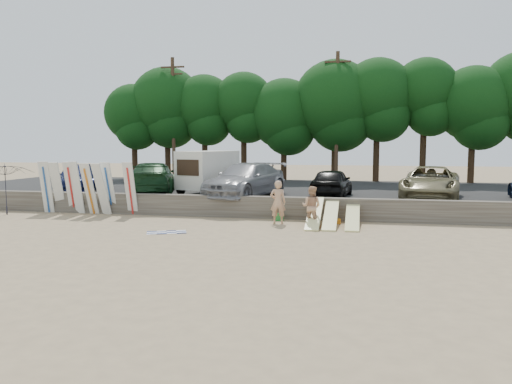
% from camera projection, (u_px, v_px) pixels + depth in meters
% --- Properties ---
extents(ground, '(120.00, 120.00, 0.00)m').
position_uv_depth(ground, '(266.00, 230.00, 19.85)').
color(ground, tan).
rests_on(ground, ground).
extents(seawall, '(44.00, 0.50, 1.00)m').
position_uv_depth(seawall, '(278.00, 208.00, 22.72)').
color(seawall, '#6B6356').
rests_on(seawall, ground).
extents(parking_lot, '(44.00, 14.50, 0.70)m').
position_uv_depth(parking_lot, '(298.00, 194.00, 30.05)').
color(parking_lot, '#282828').
rests_on(parking_lot, ground).
extents(treeline, '(32.80, 6.09, 8.88)m').
position_uv_depth(treeline, '(318.00, 102.00, 36.20)').
color(treeline, '#382616').
rests_on(treeline, parking_lot).
extents(utility_poles, '(25.80, 0.26, 9.00)m').
position_uv_depth(utility_poles, '(337.00, 114.00, 34.51)').
color(utility_poles, '#473321').
rests_on(utility_poles, parking_lot).
extents(box_trailer, '(2.86, 3.99, 2.31)m').
position_uv_depth(box_trailer, '(208.00, 170.00, 26.93)').
color(box_trailer, silver).
rests_on(box_trailer, parking_lot).
extents(car_0, '(4.06, 5.59, 1.50)m').
position_uv_depth(car_0, '(78.00, 178.00, 28.50)').
color(car_0, '#141C47').
rests_on(car_0, parking_lot).
extents(car_1, '(4.09, 6.23, 1.68)m').
position_uv_depth(car_1, '(153.00, 178.00, 27.23)').
color(car_1, black).
rests_on(car_1, parking_lot).
extents(car_2, '(3.92, 6.33, 1.71)m').
position_uv_depth(car_2, '(245.00, 180.00, 25.41)').
color(car_2, gray).
rests_on(car_2, parking_lot).
extents(car_3, '(2.14, 4.43, 1.46)m').
position_uv_depth(car_3, '(332.00, 183.00, 25.30)').
color(car_3, black).
rests_on(car_3, parking_lot).
extents(car_4, '(3.62, 6.11, 1.59)m').
position_uv_depth(car_4, '(431.00, 183.00, 24.57)').
color(car_4, olive).
rests_on(car_4, parking_lot).
extents(surfboard_upright_0, '(0.59, 0.67, 2.55)m').
position_uv_depth(surfboard_upright_0, '(46.00, 187.00, 24.43)').
color(surfboard_upright_0, silver).
rests_on(surfboard_upright_0, ground).
extents(surfboard_upright_1, '(0.55, 0.80, 2.52)m').
position_uv_depth(surfboard_upright_1, '(57.00, 188.00, 24.47)').
color(surfboard_upright_1, silver).
rests_on(surfboard_upright_1, ground).
extents(surfboard_upright_2, '(0.58, 0.75, 2.53)m').
position_uv_depth(surfboard_upright_2, '(71.00, 188.00, 24.28)').
color(surfboard_upright_2, silver).
rests_on(surfboard_upright_2, ground).
extents(surfboard_upright_3, '(0.58, 0.61, 2.57)m').
position_uv_depth(surfboard_upright_3, '(77.00, 188.00, 24.19)').
color(surfboard_upright_3, silver).
rests_on(surfboard_upright_3, ground).
extents(surfboard_upright_4, '(0.55, 0.87, 2.50)m').
position_uv_depth(surfboard_upright_4, '(89.00, 189.00, 23.88)').
color(surfboard_upright_4, silver).
rests_on(surfboard_upright_4, ground).
extents(surfboard_upright_5, '(0.64, 0.93, 2.49)m').
position_uv_depth(surfboard_upright_5, '(101.00, 189.00, 23.73)').
color(surfboard_upright_5, silver).
rests_on(surfboard_upright_5, ground).
extents(surfboard_upright_6, '(0.57, 0.73, 2.54)m').
position_uv_depth(surfboard_upright_6, '(109.00, 188.00, 23.93)').
color(surfboard_upright_6, silver).
rests_on(surfboard_upright_6, ground).
extents(surfboard_upright_7, '(0.51, 0.63, 2.55)m').
position_uv_depth(surfboard_upright_7, '(130.00, 189.00, 23.62)').
color(surfboard_upright_7, silver).
rests_on(surfboard_upright_7, ground).
extents(surfboard_low_0, '(0.56, 2.86, 1.05)m').
position_uv_depth(surfboard_low_0, '(315.00, 213.00, 20.75)').
color(surfboard_low_0, '#FBF59E').
rests_on(surfboard_low_0, ground).
extents(surfboard_low_1, '(0.56, 2.89, 0.94)m').
position_uv_depth(surfboard_low_1, '(331.00, 215.00, 20.71)').
color(surfboard_low_1, '#FBF59E').
rests_on(surfboard_low_1, ground).
extents(surfboard_low_2, '(0.56, 2.92, 0.81)m').
position_uv_depth(surfboard_low_2, '(353.00, 217.00, 20.59)').
color(surfboard_low_2, '#FBF59E').
rests_on(surfboard_low_2, ground).
extents(beachgoer_a, '(0.71, 0.50, 1.85)m').
position_uv_depth(beachgoer_a, '(278.00, 202.00, 21.21)').
color(beachgoer_a, tan).
rests_on(beachgoer_a, ground).
extents(beachgoer_b, '(0.95, 0.81, 1.68)m').
position_uv_depth(beachgoer_b, '(312.00, 207.00, 20.42)').
color(beachgoer_b, tan).
rests_on(beachgoer_b, ground).
extents(cooler, '(0.46, 0.41, 0.32)m').
position_uv_depth(cooler, '(279.00, 217.00, 22.15)').
color(cooler, '#248734').
rests_on(cooler, ground).
extents(gear_bag, '(0.37, 0.34, 0.22)m').
position_uv_depth(gear_bag, '(336.00, 221.00, 21.26)').
color(gear_bag, orange).
rests_on(gear_bag, ground).
extents(beach_towel, '(1.97, 1.97, 0.00)m').
position_uv_depth(beach_towel, '(167.00, 232.00, 19.19)').
color(beach_towel, white).
rests_on(beach_towel, ground).
extents(beach_umbrella, '(3.78, 3.76, 2.48)m').
position_uv_depth(beach_umbrella, '(4.00, 189.00, 23.86)').
color(beach_umbrella, black).
rests_on(beach_umbrella, ground).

